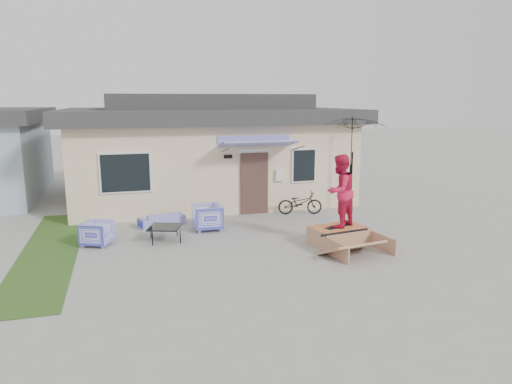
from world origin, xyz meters
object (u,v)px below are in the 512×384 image
object	(u,v)px
armchair_left	(97,232)
coffee_table	(165,234)
skate_ramp	(339,236)
loveseat	(162,217)
skater	(340,190)
skateboard	(338,226)
patio_umbrella	(352,162)
bicycle	(300,200)
armchair_right	(207,216)

from	to	relation	value
armchair_left	coffee_table	size ratio (longest dim) A/B	0.88
armchair_left	skate_ramp	world-z (taller)	armchair_left
loveseat	skater	bearing A→B (deg)	126.37
skateboard	skater	size ratio (longest dim) A/B	0.44
patio_umbrella	loveseat	bearing A→B (deg)	-179.45
loveseat	bicycle	xyz separation A→B (m)	(4.67, 0.18, 0.21)
armchair_left	skate_ramp	size ratio (longest dim) A/B	0.38
bicycle	skater	size ratio (longest dim) A/B	0.77
loveseat	patio_umbrella	world-z (taller)	patio_umbrella
loveseat	patio_umbrella	bearing A→B (deg)	163.27
patio_umbrella	armchair_left	bearing A→B (deg)	-168.79
patio_umbrella	skate_ramp	world-z (taller)	patio_umbrella
armchair_left	bicycle	xyz separation A→B (m)	(6.50, 1.77, 0.12)
skateboard	patio_umbrella	bearing A→B (deg)	36.11
armchair_right	coffee_table	bearing A→B (deg)	-59.54
armchair_right	coffee_table	distance (m)	1.56
armchair_left	armchair_right	distance (m)	3.19
skater	armchair_right	bearing A→B (deg)	-67.97
skater	skateboard	bearing A→B (deg)	180.00
loveseat	armchair_left	size ratio (longest dim) A/B	1.92
armchair_right	patio_umbrella	distance (m)	5.48
armchair_right	skater	bearing A→B (deg)	53.17
skate_ramp	armchair_right	bearing A→B (deg)	133.41
armchair_left	skateboard	bearing A→B (deg)	-81.23
bicycle	armchair_left	bearing A→B (deg)	117.30
bicycle	skater	distance (m)	3.60
loveseat	skate_ramp	distance (m)	5.54
coffee_table	bicycle	bearing A→B (deg)	21.38
skateboard	armchair_left	bearing A→B (deg)	143.15
armchair_right	skateboard	size ratio (longest dim) A/B	0.99
armchair_left	skater	distance (m)	6.58
armchair_right	skater	xyz separation A→B (m)	(3.15, -2.38, 1.08)
patio_umbrella	skateboard	bearing A→B (deg)	-122.00
loveseat	bicycle	distance (m)	4.68
armchair_left	bicycle	world-z (taller)	bicycle
armchair_left	coffee_table	distance (m)	1.79
skate_ramp	skater	size ratio (longest dim) A/B	0.98
armchair_right	bicycle	xyz separation A→B (m)	(3.39, 1.07, 0.05)
loveseat	skateboard	xyz separation A→B (m)	(4.44, -3.26, 0.23)
bicycle	skateboard	size ratio (longest dim) A/B	1.73
loveseat	skate_ramp	world-z (taller)	loveseat
loveseat	armchair_right	size ratio (longest dim) A/B	1.64
bicycle	skater	xyz separation A→B (m)	(-0.24, -3.45, 1.03)
patio_umbrella	skateboard	distance (m)	4.12
loveseat	coffee_table	distance (m)	1.67
patio_umbrella	skater	world-z (taller)	skater
armchair_right	coffee_table	xyz separation A→B (m)	(-1.33, -0.78, -0.22)
bicycle	armchair_right	bearing A→B (deg)	119.58
loveseat	patio_umbrella	size ratio (longest dim) A/B	0.50
coffee_table	skate_ramp	size ratio (longest dim) A/B	0.43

